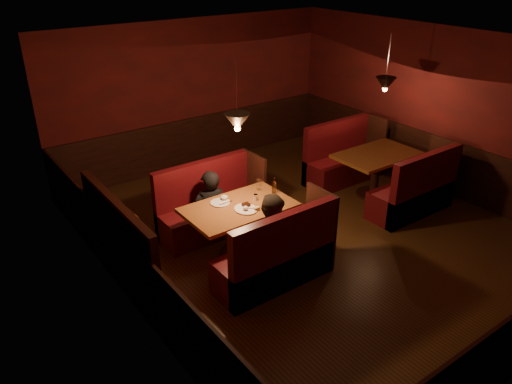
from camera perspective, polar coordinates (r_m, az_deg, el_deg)
room at (r=7.38m, az=4.70°, el=1.93°), size 6.02×7.02×2.92m
main_table at (r=7.08m, az=-1.87°, el=-2.92°), size 1.53×0.93×1.07m
main_bench_far at (r=7.86m, az=-5.30°, el=-2.07°), size 1.68×0.60×1.14m
main_bench_near at (r=6.64m, az=2.57°, el=-7.84°), size 1.68×0.60×1.14m
second_table at (r=9.10m, az=13.57°, el=3.07°), size 1.45×0.93×0.82m
second_bench_far at (r=9.75m, az=9.76°, el=3.47°), size 1.60×0.60×1.14m
second_bench_near at (r=8.75m, az=17.76°, el=-0.20°), size 1.60×0.60×1.14m
diner_a at (r=7.50m, az=-5.31°, el=-0.32°), size 0.61×0.48×1.48m
diner_b at (r=6.70m, az=2.15°, el=-3.51°), size 0.90×0.80×1.52m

